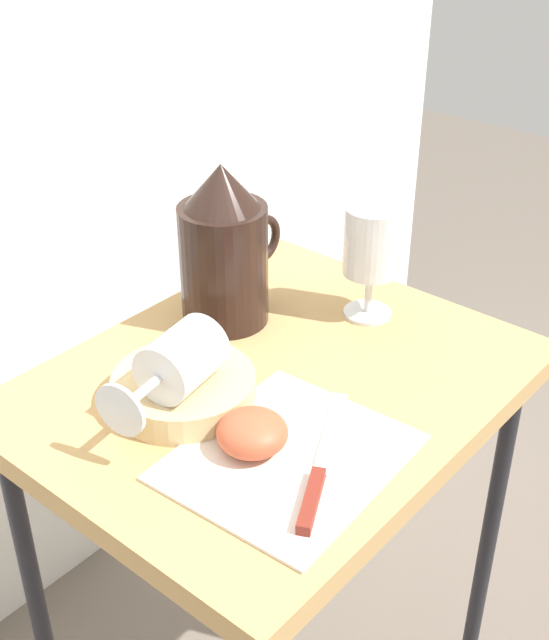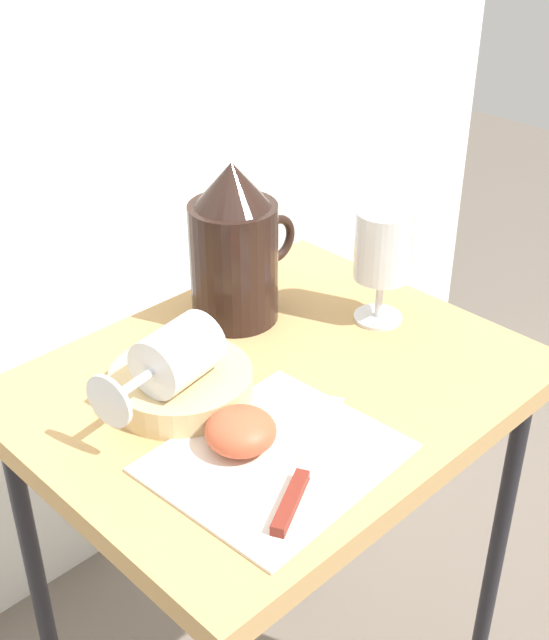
# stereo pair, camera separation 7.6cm
# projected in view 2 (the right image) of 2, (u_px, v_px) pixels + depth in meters

# --- Properties ---
(table) EXTENTS (0.59, 0.47, 0.71)m
(table) POSITION_uv_depth(u_px,v_px,m) (275.00, 424.00, 1.05)
(table) COLOR tan
(table) RESTS_ON ground_plane
(linen_napkin) EXTENTS (0.25, 0.22, 0.00)m
(linen_napkin) POSITION_uv_depth(u_px,v_px,m) (276.00, 458.00, 0.88)
(linen_napkin) COLOR silver
(linen_napkin) RESTS_ON table
(basket_tray) EXTENTS (0.16, 0.16, 0.03)m
(basket_tray) POSITION_uv_depth(u_px,v_px,m) (181.00, 384.00, 0.97)
(basket_tray) COLOR tan
(basket_tray) RESTS_ON table
(pitcher) EXTENTS (0.17, 0.11, 0.22)m
(pitcher) POSITION_uv_depth(u_px,v_px,m) (235.00, 257.00, 1.09)
(pitcher) COLOR black
(pitcher) RESTS_ON table
(wine_glass_upright) EXTENTS (0.07, 0.07, 0.15)m
(wine_glass_upright) POSITION_uv_depth(u_px,v_px,m) (383.00, 251.00, 1.07)
(wine_glass_upright) COLOR silver
(wine_glass_upright) RESTS_ON table
(wine_glass_tipped_near) EXTENTS (0.16, 0.09, 0.07)m
(wine_glass_tipped_near) POSITION_uv_depth(u_px,v_px,m) (175.00, 356.00, 0.92)
(wine_glass_tipped_near) COLOR silver
(wine_glass_tipped_near) RESTS_ON basket_tray
(apple_half_left) EXTENTS (0.08, 0.08, 0.04)m
(apple_half_left) POSITION_uv_depth(u_px,v_px,m) (241.00, 431.00, 0.89)
(apple_half_left) COLOR #C15133
(apple_half_left) RESTS_ON linen_napkin
(knife) EXTENTS (0.21, 0.12, 0.01)m
(knife) POSITION_uv_depth(u_px,v_px,m) (301.00, 479.00, 0.85)
(knife) COLOR silver
(knife) RESTS_ON linen_napkin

